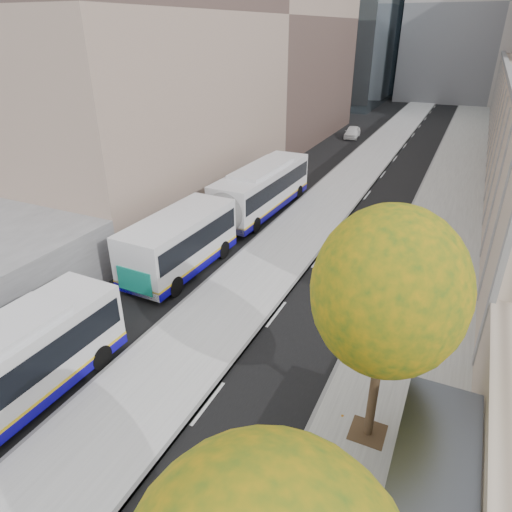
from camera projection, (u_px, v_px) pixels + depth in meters
The scene contains 8 objects.
bus_platform at pixel (336, 194), 35.06m from camera, with size 4.25×150.00×0.15m, color #B6B6B6.
sidewalk at pixel (446, 210), 32.03m from camera, with size 4.75×150.00×0.08m, color gray.
building_midrise at pixel (166, 16), 41.41m from camera, with size 24.00×46.00×25.00m, color gray.
building_far_block at pixel (509, 3), 73.92m from camera, with size 30.00×18.00×30.00m, color #A8A09A.
bus_shelter at pixel (444, 459), 11.04m from camera, with size 1.90×4.40×2.53m.
tree_c at pixel (389, 292), 12.10m from camera, with size 4.20×4.20×7.28m.
bus_far at pixel (233, 207), 27.92m from camera, with size 3.22×18.40×3.06m.
distant_car at pixel (352, 132), 52.93m from camera, with size 1.55×3.84×1.31m, color silver.
Camera 1 is at (4.82, 2.10, 11.55)m, focal length 32.00 mm.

